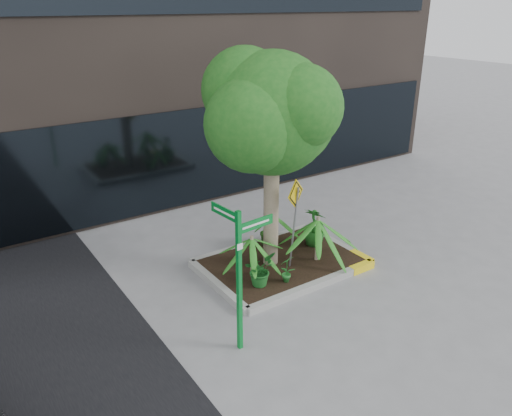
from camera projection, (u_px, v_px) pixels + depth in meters
ground at (282, 275)px, 10.41m from camera, size 80.00×80.00×0.00m
planter at (283, 262)px, 10.70m from camera, size 3.35×2.36×0.15m
tree at (272, 114)px, 9.41m from camera, size 3.03×2.69×4.55m
palm_front at (318, 220)px, 10.36m from camera, size 1.13×1.13×1.26m
palm_left at (252, 239)px, 9.83m from camera, size 0.97×0.97×1.08m
palm_back at (274, 215)px, 11.37m from camera, size 0.75×0.75×0.83m
shrub_a at (259, 270)px, 9.66m from camera, size 0.79×0.79×0.65m
shrub_b at (315, 226)px, 11.22m from camera, size 0.64×0.64×0.89m
shrub_c at (287, 268)px, 9.78m from camera, size 0.35×0.35×0.58m
shrub_d at (268, 231)px, 11.23m from camera, size 0.52×0.52×0.69m
street_sign_post at (239, 265)px, 7.71m from camera, size 0.75×0.72×2.45m
cattle_sign at (295, 209)px, 9.91m from camera, size 0.56×0.25×1.95m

